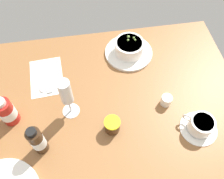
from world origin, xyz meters
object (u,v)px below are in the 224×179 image
cutlery_setting (46,77)px  wine_glass (66,94)px  porridge_bowl (129,49)px  creamer_jug (166,100)px  sauce_bottle_red (7,112)px  jam_jar (113,125)px  sauce_bottle_brown (37,141)px  coffee_cup (200,125)px

cutlery_setting → wine_glass: size_ratio=1.06×
porridge_bowl → creamer_jug: porridge_bowl is taller
porridge_bowl → sauce_bottle_red: sauce_bottle_red is taller
cutlery_setting → wine_glass: wine_glass is taller
jam_jar → sauce_bottle_brown: sauce_bottle_brown is taller
sauce_bottle_brown → sauce_bottle_red: size_ratio=1.11×
porridge_bowl → coffee_cup: porridge_bowl is taller
coffee_cup → cutlery_setting: bearing=-30.2°
jam_jar → creamer_jug: bearing=-161.4°
creamer_jug → wine_glass: (37.33, -2.34, 10.46)cm
porridge_bowl → creamer_jug: 29.41cm
coffee_cup → sauce_bottle_brown: sauce_bottle_brown is taller
porridge_bowl → jam_jar: 37.72cm
porridge_bowl → sauce_bottle_red: bearing=26.9°
cutlery_setting → creamer_jug: size_ratio=4.01×
cutlery_setting → creamer_jug: creamer_jug is taller
sauce_bottle_red → coffee_cup: bearing=167.8°
sauce_bottle_brown → jam_jar: bearing=-172.5°
creamer_jug → sauce_bottle_red: bearing=-2.1°
jam_jar → sauce_bottle_red: (37.41, -9.81, 3.23)cm
creamer_jug → jam_jar: (22.42, 7.57, 0.77)cm
coffee_cup → sauce_bottle_brown: (57.64, -1.69, 3.88)cm
porridge_bowl → jam_jar: porridge_bowl is taller
creamer_jug → sauce_bottle_brown: size_ratio=0.34×
wine_glass → sauce_bottle_brown: size_ratio=1.28×
creamer_jug → coffee_cup: bearing=125.8°
wine_glass → sauce_bottle_red: bearing=0.3°
coffee_cup → sauce_bottle_red: 70.65cm
porridge_bowl → cutlery_setting: (37.41, 7.88, -3.09)cm
sauce_bottle_brown → sauce_bottle_red: (11.35, -13.23, -0.72)cm
coffee_cup → wine_glass: wine_glass is taller
porridge_bowl → creamer_jug: (-9.42, 27.84, -1.10)cm
creamer_jug → porridge_bowl: bearing=-71.3°
sauce_bottle_red → cutlery_setting: bearing=-126.3°
cutlery_setting → creamer_jug: (-46.82, 19.96, 2.00)cm
coffee_cup → wine_glass: size_ratio=0.71×
porridge_bowl → jam_jar: bearing=69.8°
wine_glass → jam_jar: bearing=146.4°
creamer_jug → wine_glass: bearing=-3.6°
creamer_jug → sauce_bottle_brown: bearing=12.8°
cutlery_setting → creamer_jug: 50.94cm
cutlery_setting → coffee_cup: size_ratio=1.49×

